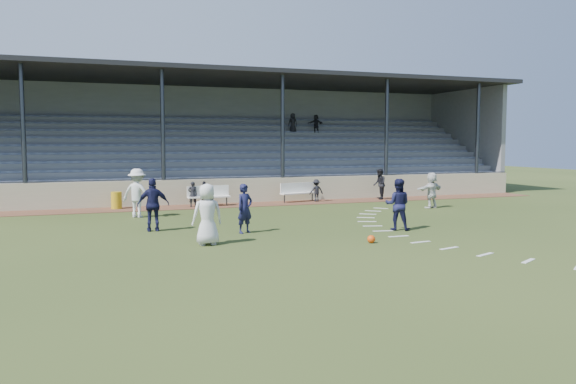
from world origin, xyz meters
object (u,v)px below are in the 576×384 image
object	(u,v)px
bench_right	(298,190)
player_navy_lead	(245,209)
trash_bin	(116,200)
player_white_lead	(207,214)
bench_left	(209,194)
football	(371,239)
official	(379,184)

from	to	relation	value
bench_right	player_navy_lead	size ratio (longest dim) A/B	1.25
trash_bin	player_white_lead	size ratio (longest dim) A/B	0.42
bench_left	bench_right	distance (m)	4.66
football	player_white_lead	distance (m)	4.90
bench_right	player_navy_lead	distance (m)	10.02
bench_right	trash_bin	size ratio (longest dim) A/B	2.69
trash_bin	player_white_lead	world-z (taller)	player_white_lead
bench_right	player_navy_lead	bearing A→B (deg)	-134.61
player_navy_lead	trash_bin	bearing A→B (deg)	89.64
official	football	bearing A→B (deg)	-8.34
football	player_white_lead	xyz separation A→B (m)	(-4.64, 1.35, 0.78)
football	player_navy_lead	bearing A→B (deg)	134.73
trash_bin	player_navy_lead	xyz separation A→B (m)	(3.64, -8.48, 0.42)
bench_right	player_white_lead	bearing A→B (deg)	-136.93
trash_bin	player_white_lead	xyz separation A→B (m)	(2.04, -10.20, 0.50)
football	player_white_lead	size ratio (longest dim) A/B	0.13
football	player_navy_lead	size ratio (longest dim) A/B	0.15
player_white_lead	player_navy_lead	distance (m)	2.35
trash_bin	official	distance (m)	13.21
bench_left	player_white_lead	world-z (taller)	player_white_lead
player_white_lead	official	distance (m)	14.93
football	official	xyz separation A→B (m)	(6.52, 11.27, 0.71)
bench_right	football	distance (m)	11.86
football	official	bearing A→B (deg)	59.95
bench_right	official	size ratio (longest dim) A/B	1.26
trash_bin	player_navy_lead	world-z (taller)	player_navy_lead
trash_bin	official	world-z (taller)	official
bench_right	official	world-z (taller)	official
bench_right	player_navy_lead	world-z (taller)	player_navy_lead
bench_right	football	world-z (taller)	bench_right
football	trash_bin	bearing A→B (deg)	120.04
trash_bin	football	bearing A→B (deg)	-59.96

